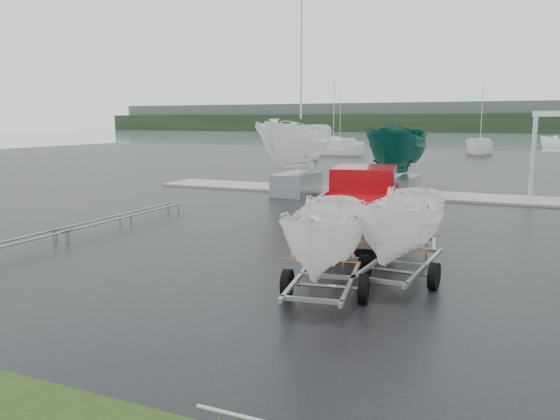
% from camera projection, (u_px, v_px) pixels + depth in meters
% --- Properties ---
extents(ground_plane, '(120.00, 120.00, 0.00)m').
position_uv_depth(ground_plane, '(363.00, 256.00, 15.05)').
color(ground_plane, black).
rests_on(ground_plane, ground).
extents(lake, '(300.00, 300.00, 0.00)m').
position_uv_depth(lake, '(500.00, 140.00, 105.37)').
color(lake, gray).
rests_on(lake, ground).
extents(dock, '(30.00, 3.00, 0.12)m').
position_uv_depth(dock, '(433.00, 196.00, 26.78)').
color(dock, '#969590').
rests_on(dock, ground).
extents(treeline, '(300.00, 8.00, 6.00)m').
position_uv_depth(treeline, '(509.00, 123.00, 168.11)').
color(treeline, black).
rests_on(treeline, ground).
extents(far_hill, '(300.00, 6.00, 10.00)m').
position_uv_depth(far_hill, '(510.00, 117.00, 175.01)').
color(far_hill, '#4C5651').
rests_on(far_hill, ground).
extents(pickup_truck, '(3.21, 6.74, 2.15)m').
position_uv_depth(pickup_truck, '(362.00, 200.00, 17.83)').
color(pickup_truck, maroon).
rests_on(pickup_truck, ground).
extents(trailer_hitched, '(1.86, 3.74, 4.62)m').
position_uv_depth(trailer_hitched, '(328.00, 179.00, 11.14)').
color(trailer_hitched, '#92959A').
rests_on(trailer_hitched, ground).
extents(trailer_parked, '(1.82, 3.67, 4.81)m').
position_uv_depth(trailer_parked, '(404.00, 169.00, 12.18)').
color(trailer_parked, '#92959A').
rests_on(trailer_parked, ground).
extents(keelboat_0, '(2.61, 3.20, 10.78)m').
position_uv_depth(keelboat_0, '(297.00, 111.00, 26.87)').
color(keelboat_0, '#92959A').
rests_on(keelboat_0, ground).
extents(keelboat_1, '(2.34, 3.20, 7.32)m').
position_uv_depth(keelboat_1, '(400.00, 120.00, 25.13)').
color(keelboat_1, '#92959A').
rests_on(keelboat_1, ground).
extents(mast_rack_0, '(0.56, 6.50, 0.06)m').
position_uv_depth(mast_rack_0, '(125.00, 215.00, 19.47)').
color(mast_rack_0, '#92959A').
rests_on(mast_rack_0, ground).
extents(moored_boat_0, '(2.99, 2.92, 11.63)m').
position_uv_depth(moored_boat_0, '(333.00, 155.00, 59.95)').
color(moored_boat_0, white).
rests_on(moored_boat_0, ground).
extents(moored_boat_1, '(3.03, 3.11, 11.97)m').
position_uv_depth(moored_boat_1, '(479.00, 153.00, 62.50)').
color(moored_boat_1, white).
rests_on(moored_boat_1, ground).
extents(moored_boat_4, '(3.62, 3.62, 11.36)m').
position_uv_depth(moored_boat_4, '(340.00, 148.00, 76.21)').
color(moored_boat_4, white).
rests_on(moored_boat_4, ground).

